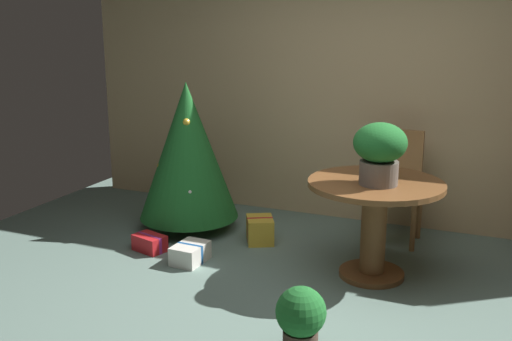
# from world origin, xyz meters

# --- Properties ---
(ground_plane) EXTENTS (6.60, 6.60, 0.00)m
(ground_plane) POSITION_xyz_m (0.00, 0.00, 0.00)
(ground_plane) COLOR slate
(back_wall_panel) EXTENTS (6.00, 0.10, 2.60)m
(back_wall_panel) POSITION_xyz_m (0.00, 2.20, 1.30)
(back_wall_panel) COLOR tan
(back_wall_panel) RESTS_ON ground_plane
(round_dining_table) EXTENTS (1.01, 1.01, 0.75)m
(round_dining_table) POSITION_xyz_m (0.33, 0.88, 0.52)
(round_dining_table) COLOR brown
(round_dining_table) RESTS_ON ground_plane
(flower_vase) EXTENTS (0.38, 0.38, 0.45)m
(flower_vase) POSITION_xyz_m (0.36, 0.80, 1.01)
(flower_vase) COLOR #665B51
(flower_vase) RESTS_ON round_dining_table
(wooden_chair_far) EXTENTS (0.45, 0.38, 0.98)m
(wooden_chair_far) POSITION_xyz_m (0.33, 1.77, 0.55)
(wooden_chair_far) COLOR #9E6B3D
(wooden_chair_far) RESTS_ON ground_plane
(holiday_tree) EXTENTS (0.91, 0.91, 1.38)m
(holiday_tree) POSITION_xyz_m (-1.48, 1.28, 0.75)
(holiday_tree) COLOR brown
(holiday_tree) RESTS_ON ground_plane
(gift_box_red) EXTENTS (0.31, 0.24, 0.14)m
(gift_box_red) POSITION_xyz_m (-1.51, 0.65, 0.07)
(gift_box_red) COLOR red
(gift_box_red) RESTS_ON ground_plane
(gift_box_gold) EXTENTS (0.33, 0.35, 0.22)m
(gift_box_gold) POSITION_xyz_m (-0.73, 1.21, 0.11)
(gift_box_gold) COLOR gold
(gift_box_gold) RESTS_ON ground_plane
(gift_box_cream) EXTENTS (0.23, 0.32, 0.15)m
(gift_box_cream) POSITION_xyz_m (-1.08, 0.57, 0.08)
(gift_box_cream) COLOR silver
(gift_box_cream) RESTS_ON ground_plane
(potted_plant) EXTENTS (0.30, 0.30, 0.41)m
(potted_plant) POSITION_xyz_m (0.18, -0.36, 0.23)
(potted_plant) COLOR #4C382D
(potted_plant) RESTS_ON ground_plane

